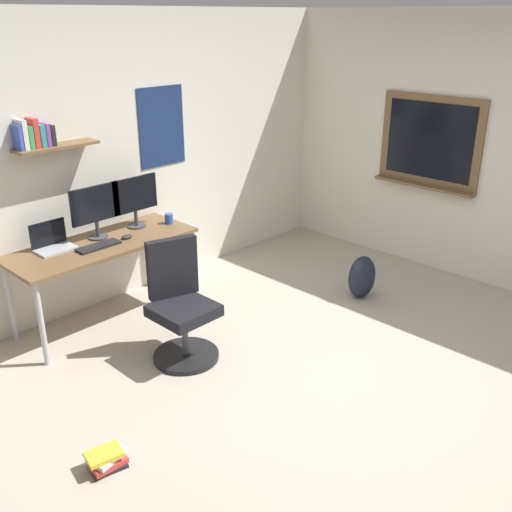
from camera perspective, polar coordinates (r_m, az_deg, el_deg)
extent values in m
plane|color=#ADA393|center=(4.50, 8.30, -11.90)|extent=(5.20, 5.20, 0.00)
cube|color=silver|center=(5.62, -11.79, 9.49)|extent=(5.00, 0.10, 2.60)
cube|color=brown|center=(5.02, -18.97, 10.14)|extent=(0.68, 0.20, 0.02)
cube|color=navy|center=(5.69, -9.25, 12.41)|extent=(0.52, 0.01, 0.74)
cube|color=#3851B2|center=(4.89, -22.36, 10.70)|extent=(0.03, 0.14, 0.20)
cube|color=silver|center=(4.91, -21.98, 10.98)|extent=(0.04, 0.14, 0.23)
cube|color=#3D934C|center=(4.93, -21.47, 10.81)|extent=(0.04, 0.14, 0.18)
cube|color=#C63833|center=(4.94, -21.02, 11.20)|extent=(0.04, 0.14, 0.23)
cube|color=teal|center=(4.97, -20.46, 11.01)|extent=(0.04, 0.14, 0.18)
cube|color=#7A3D99|center=(4.99, -20.00, 11.12)|extent=(0.03, 0.14, 0.18)
cube|color=black|center=(5.01, -19.57, 11.13)|extent=(0.04, 0.14, 0.16)
cube|color=silver|center=(6.04, 23.03, 9.08)|extent=(0.10, 5.00, 2.60)
cube|color=brown|center=(6.25, 16.72, 10.81)|extent=(0.04, 1.10, 0.90)
cube|color=black|center=(6.24, 16.65, 10.79)|extent=(0.01, 0.94, 0.76)
cube|color=brown|center=(6.32, 16.06, 6.65)|extent=(0.12, 1.10, 0.03)
cube|color=brown|center=(5.10, -14.89, 1.14)|extent=(1.60, 0.65, 0.03)
cylinder|color=#B7B7BC|center=(4.73, -20.30, -6.28)|extent=(0.04, 0.04, 0.71)
cylinder|color=#B7B7BC|center=(5.43, -6.43, -1.13)|extent=(0.04, 0.04, 0.71)
cylinder|color=#B7B7BC|center=(5.17, -22.97, -4.18)|extent=(0.04, 0.04, 0.71)
cylinder|color=#B7B7BC|center=(5.82, -9.78, 0.34)|extent=(0.04, 0.04, 0.71)
cylinder|color=black|center=(4.72, -6.86, -9.68)|extent=(0.52, 0.52, 0.04)
cylinder|color=#4C4C51|center=(4.63, -6.97, -7.69)|extent=(0.05, 0.05, 0.34)
cube|color=black|center=(4.52, -7.09, -5.34)|extent=(0.44, 0.44, 0.09)
cube|color=black|center=(4.57, -8.21, -1.13)|extent=(0.40, 0.19, 0.48)
cube|color=#ADAFB5|center=(5.03, -19.05, 0.62)|extent=(0.31, 0.21, 0.02)
cube|color=black|center=(5.08, -19.74, 2.10)|extent=(0.31, 0.01, 0.21)
cylinder|color=#38383D|center=(5.21, -15.21, 1.81)|extent=(0.17, 0.17, 0.01)
cylinder|color=#38383D|center=(5.18, -15.29, 2.60)|extent=(0.03, 0.03, 0.14)
cube|color=black|center=(5.10, -15.49, 4.95)|extent=(0.46, 0.02, 0.31)
cylinder|color=#38383D|center=(5.41, -11.63, 2.92)|extent=(0.17, 0.17, 0.01)
cylinder|color=#38383D|center=(5.38, -11.69, 3.69)|extent=(0.03, 0.03, 0.14)
cube|color=black|center=(5.31, -11.82, 5.96)|extent=(0.46, 0.02, 0.31)
cube|color=black|center=(4.99, -15.19, 0.94)|extent=(0.37, 0.13, 0.02)
ellipsoid|color=#262628|center=(5.13, -12.56, 1.85)|extent=(0.10, 0.06, 0.03)
cylinder|color=#334CA5|center=(5.42, -8.54, 3.65)|extent=(0.08, 0.08, 0.09)
ellipsoid|color=#1E2333|center=(5.65, 10.35, -2.04)|extent=(0.32, 0.22, 0.42)
cube|color=black|center=(3.84, -14.32, -19.27)|extent=(0.24, 0.20, 0.02)
cube|color=#C63833|center=(3.82, -14.38, -18.97)|extent=(0.22, 0.17, 0.04)
cube|color=silver|center=(3.81, -14.40, -18.44)|extent=(0.23, 0.19, 0.03)
cube|color=gold|center=(3.77, -14.70, -18.30)|extent=(0.24, 0.19, 0.03)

